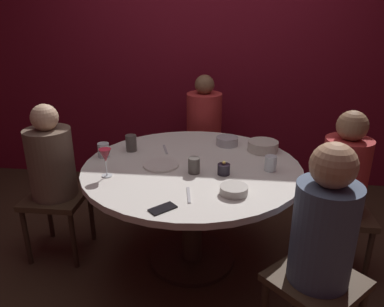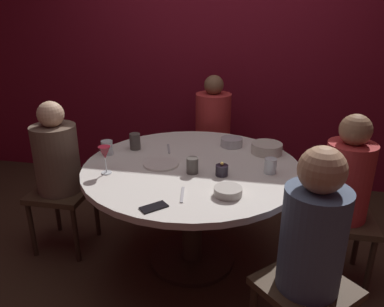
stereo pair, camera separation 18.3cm
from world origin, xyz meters
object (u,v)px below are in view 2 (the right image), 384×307
at_px(cup_by_left_diner, 135,141).
at_px(dining_table, 192,184).
at_px(cell_phone, 154,207).
at_px(seated_diner_front_right, 313,239).
at_px(seated_diner_left, 57,161).
at_px(bowl_salad_center, 228,191).
at_px(wine_glass, 105,154).
at_px(dinner_plate, 161,164).
at_px(cup_by_right_diner, 107,148).
at_px(cup_near_candle, 270,166).
at_px(cup_center_front, 192,165).
at_px(seated_diner_back, 213,125).
at_px(seated_diner_right, 347,183).
at_px(bowl_serving_large, 232,142).
at_px(candle_holder, 222,170).
at_px(bowl_small_white, 267,148).

bearing_deg(cup_by_left_diner, dining_table, -24.45).
height_order(cell_phone, cup_by_left_diner, cup_by_left_diner).
relative_size(seated_diner_front_right, cup_by_left_diner, 10.03).
bearing_deg(seated_diner_left, bowl_salad_center, -16.84).
distance_m(wine_glass, dinner_plate, 0.37).
xyz_separation_m(dinner_plate, cup_by_right_diner, (-0.42, 0.11, 0.04)).
bearing_deg(cup_near_candle, cup_center_front, -169.09).
height_order(dining_table, seated_diner_left, seated_diner_left).
bearing_deg(cup_by_right_diner, seated_diner_front_right, -30.29).
height_order(cup_near_candle, cup_center_front, cup_center_front).
xyz_separation_m(seated_diner_back, wine_glass, (-0.50, -1.21, 0.16)).
xyz_separation_m(seated_diner_right, seated_diner_front_right, (-0.27, -0.69, 0.02)).
bearing_deg(dining_table, cell_phone, -98.32).
xyz_separation_m(dining_table, bowl_serving_large, (0.22, 0.41, 0.17)).
height_order(cup_near_candle, cup_by_right_diner, cup_by_right_diner).
height_order(cell_phone, bowl_salad_center, bowl_salad_center).
xyz_separation_m(cell_phone, bowl_serving_large, (0.30, 0.99, 0.03)).
xyz_separation_m(bowl_salad_center, cup_by_right_diner, (-0.89, 0.45, 0.03)).
distance_m(seated_diner_back, cup_near_candle, 1.13).
bearing_deg(candle_holder, dining_table, 149.62).
xyz_separation_m(cell_phone, bowl_salad_center, (0.36, 0.21, 0.02)).
height_order(dinner_plate, cup_near_candle, cup_near_candle).
bearing_deg(dinner_plate, cell_phone, -78.33).
distance_m(seated_diner_back, cup_by_left_diner, 0.91).
bearing_deg(bowl_serving_large, dinner_plate, -133.33).
relative_size(wine_glass, cell_phone, 1.26).
height_order(bowl_serving_large, cup_by_right_diner, cup_by_right_diner).
relative_size(seated_diner_left, wine_glass, 6.37).
bearing_deg(bowl_small_white, seated_diner_right, -32.41).
bearing_deg(bowl_small_white, cup_center_front, -136.09).
relative_size(seated_diner_right, bowl_small_white, 5.26).
bearing_deg(bowl_salad_center, dinner_plate, 144.31).
relative_size(seated_diner_left, bowl_salad_center, 7.21).
xyz_separation_m(cup_by_left_diner, cup_by_right_diner, (-0.16, -0.14, -0.01)).
height_order(seated_diner_right, candle_holder, seated_diner_right).
xyz_separation_m(seated_diner_front_right, cup_by_left_diner, (-1.15, 0.90, 0.08)).
height_order(seated_diner_front_right, bowl_small_white, seated_diner_front_right).
distance_m(bowl_serving_large, bowl_small_white, 0.27).
bearing_deg(seated_diner_left, candle_holder, -5.95).
distance_m(seated_diner_right, wine_glass, 1.49).
height_order(bowl_serving_large, bowl_small_white, bowl_small_white).
relative_size(dining_table, bowl_salad_center, 9.11).
xyz_separation_m(candle_holder, bowl_serving_large, (0.01, 0.53, -0.00)).
relative_size(cup_near_candle, cup_by_right_diner, 0.97).
distance_m(cup_near_candle, cup_by_left_diner, 0.99).
relative_size(bowl_salad_center, cup_center_front, 1.56).
height_order(dining_table, wine_glass, wine_glass).
xyz_separation_m(bowl_salad_center, cup_by_left_diner, (-0.73, 0.58, 0.04)).
xyz_separation_m(wine_glass, cup_by_left_diner, (0.04, 0.44, -0.07)).
bearing_deg(cup_by_left_diner, cup_center_front, -34.33).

